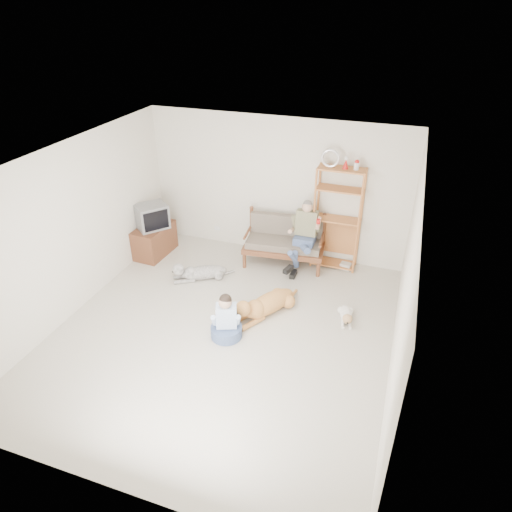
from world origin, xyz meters
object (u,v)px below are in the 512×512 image
at_px(loveseat, 285,240).
at_px(tv_stand, 154,240).
at_px(etagere, 337,218).
at_px(golden_retriever, 264,305).

bearing_deg(loveseat, tv_stand, -174.63).
relative_size(etagere, tv_stand, 2.44).
xyz_separation_m(tv_stand, golden_retriever, (2.68, -1.19, -0.12)).
bearing_deg(etagere, tv_stand, -168.49).
bearing_deg(loveseat, golden_retriever, -91.20).
bearing_deg(etagere, loveseat, -168.03).
distance_m(etagere, golden_retriever, 2.20).
height_order(etagere, tv_stand, etagere).
xyz_separation_m(etagere, tv_stand, (-3.46, -0.70, -0.70)).
xyz_separation_m(etagere, golden_retriever, (-0.77, -1.89, -0.82)).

